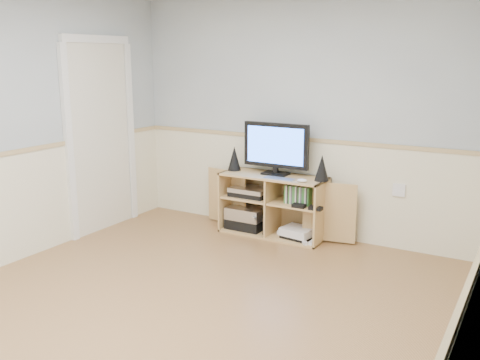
% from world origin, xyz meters
% --- Properties ---
extents(room, '(4.04, 4.54, 2.54)m').
position_xyz_m(room, '(-0.06, 0.12, 1.22)').
color(room, '#A8784B').
rests_on(room, ground).
extents(media_cabinet, '(1.76, 0.42, 0.65)m').
position_xyz_m(media_cabinet, '(-0.25, 2.06, 0.33)').
color(media_cabinet, tan).
rests_on(media_cabinet, floor).
extents(monitor, '(0.73, 0.18, 0.55)m').
position_xyz_m(monitor, '(-0.25, 2.06, 0.95)').
color(monitor, black).
rests_on(monitor, media_cabinet).
extents(speaker_left, '(0.14, 0.14, 0.26)m').
position_xyz_m(speaker_left, '(-0.74, 2.03, 0.78)').
color(speaker_left, black).
rests_on(speaker_left, media_cabinet).
extents(speaker_right, '(0.14, 0.14, 0.26)m').
position_xyz_m(speaker_right, '(0.28, 2.03, 0.78)').
color(speaker_right, black).
rests_on(speaker_right, media_cabinet).
extents(keyboard, '(0.32, 0.13, 0.01)m').
position_xyz_m(keyboard, '(-0.12, 1.87, 0.66)').
color(keyboard, silver).
rests_on(keyboard, media_cabinet).
extents(mouse, '(0.11, 0.09, 0.04)m').
position_xyz_m(mouse, '(0.14, 1.87, 0.67)').
color(mouse, white).
rests_on(mouse, media_cabinet).
extents(av_components, '(0.50, 0.30, 0.47)m').
position_xyz_m(av_components, '(-0.55, 2.01, 0.22)').
color(av_components, black).
rests_on(av_components, media_cabinet).
extents(game_consoles, '(0.46, 0.30, 0.11)m').
position_xyz_m(game_consoles, '(0.04, 2.00, 0.07)').
color(game_consoles, white).
rests_on(game_consoles, media_cabinet).
extents(game_cases, '(0.27, 0.13, 0.19)m').
position_xyz_m(game_cases, '(0.05, 1.99, 0.48)').
color(game_cases, '#3F8C3F').
rests_on(game_cases, media_cabinet).
extents(wall_outlet, '(0.12, 0.03, 0.12)m').
position_xyz_m(wall_outlet, '(1.00, 2.23, 0.60)').
color(wall_outlet, white).
rests_on(wall_outlet, wall_back).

